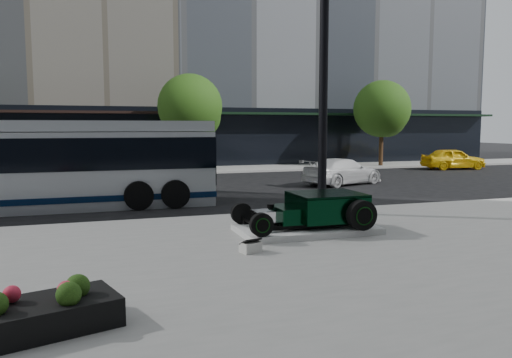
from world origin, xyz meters
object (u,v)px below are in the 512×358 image
object	(u,v)px
transit_bus	(29,165)
yellow_taxi	(453,159)
hot_rod	(319,208)
lamppost	(323,78)
flower_planter	(40,314)
white_sedan	(343,171)

from	to	relation	value
transit_bus	yellow_taxi	size ratio (longest dim) A/B	3.04
hot_rod	lamppost	size ratio (longest dim) A/B	0.37
lamppost	yellow_taxi	size ratio (longest dim) A/B	2.19
lamppost	flower_planter	distance (m)	10.75
transit_bus	white_sedan	bearing A→B (deg)	13.24
hot_rod	white_sedan	size ratio (longest dim) A/B	0.75
yellow_taxi	lamppost	bearing A→B (deg)	137.69
hot_rod	transit_bus	size ratio (longest dim) A/B	0.27
white_sedan	yellow_taxi	world-z (taller)	yellow_taxi
transit_bus	white_sedan	world-z (taller)	transit_bus
flower_planter	white_sedan	distance (m)	18.63
lamppost	transit_bus	world-z (taller)	lamppost
flower_planter	yellow_taxi	bearing A→B (deg)	40.73
transit_bus	yellow_taxi	xyz separation A→B (m)	(24.05, 8.48, -0.81)
white_sedan	yellow_taxi	size ratio (longest dim) A/B	1.08
hot_rod	transit_bus	xyz separation A→B (m)	(-7.30, 6.68, 0.79)
lamppost	transit_bus	distance (m)	9.93
flower_planter	white_sedan	bearing A→B (deg)	49.97
hot_rod	yellow_taxi	world-z (taller)	yellow_taxi
lamppost	transit_bus	size ratio (longest dim) A/B	0.72
lamppost	hot_rod	bearing A→B (deg)	-117.53
lamppost	white_sedan	xyz separation A→B (m)	(4.67, 7.38, -3.54)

